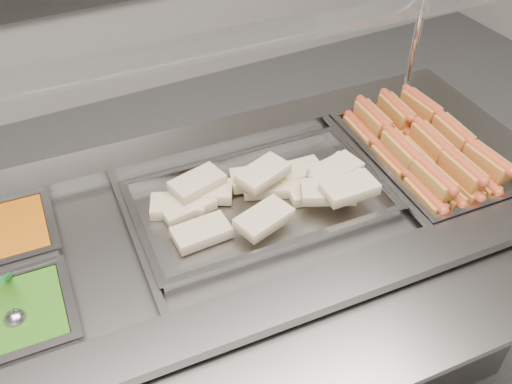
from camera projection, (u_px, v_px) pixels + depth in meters
name	position (u px, v px, depth m)	size (l,w,h in m)	color
steam_counter	(242.00, 303.00, 1.77)	(1.81, 0.89, 0.84)	slate
tray_rail	(327.00, 360.00, 1.19)	(1.70, 0.46, 0.05)	gray
sneeze_guard	(206.00, 49.00, 1.41)	(1.56, 0.37, 0.41)	silver
pan_hotdogs	(422.00, 160.00, 1.69)	(0.35, 0.54, 0.09)	gray
pan_wraps	(259.00, 204.00, 1.52)	(0.66, 0.42, 0.07)	gray
pan_peas	(6.00, 328.00, 1.24)	(0.30, 0.24, 0.09)	gray
hotdogs_in_buns	(421.00, 147.00, 1.66)	(0.29, 0.50, 0.11)	#A86A23
tortilla_wraps	(270.00, 189.00, 1.51)	(0.58, 0.33, 0.09)	#CEB68A
serving_spoon	(14.00, 312.00, 1.22)	(0.05, 0.16, 0.14)	#B1B2B6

